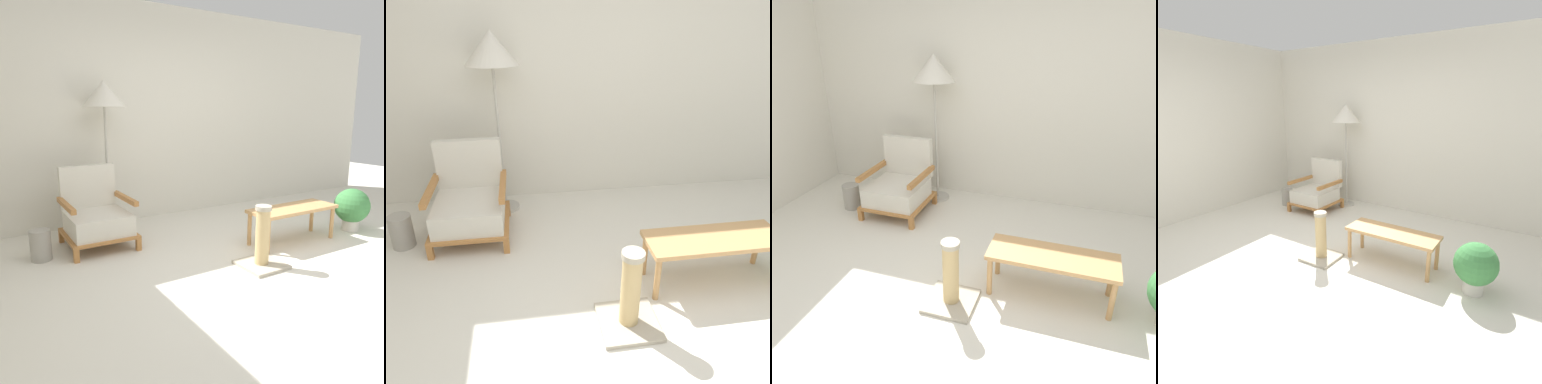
% 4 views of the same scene
% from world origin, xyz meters
% --- Properties ---
extents(ground_plane, '(14.00, 14.00, 0.00)m').
position_xyz_m(ground_plane, '(0.00, 0.00, 0.00)').
color(ground_plane, silver).
extents(wall_back, '(8.00, 0.06, 2.70)m').
position_xyz_m(wall_back, '(0.00, 2.48, 1.35)').
color(wall_back, silver).
rests_on(wall_back, ground_plane).
extents(armchair, '(0.68, 0.70, 0.82)m').
position_xyz_m(armchair, '(-1.08, 1.71, 0.31)').
color(armchair, '#B2753D').
rests_on(armchair, ground_plane).
extents(floor_lamp, '(0.48, 0.48, 1.73)m').
position_xyz_m(floor_lamp, '(-0.80, 2.16, 1.53)').
color(floor_lamp, '#B7B2A8').
rests_on(floor_lamp, ground_plane).
extents(coffee_table, '(1.02, 0.37, 0.39)m').
position_xyz_m(coffee_table, '(0.77, 0.74, 0.34)').
color(coffee_table, tan).
rests_on(coffee_table, ground_plane).
extents(vase, '(0.19, 0.19, 0.30)m').
position_xyz_m(vase, '(-1.67, 1.58, 0.15)').
color(vase, '#9E998E').
rests_on(vase, ground_plane).
extents(potted_plant, '(0.41, 0.41, 0.51)m').
position_xyz_m(potted_plant, '(1.66, 0.66, 0.29)').
color(potted_plant, beige).
rests_on(potted_plant, ground_plane).
extents(scratching_post, '(0.39, 0.39, 0.57)m').
position_xyz_m(scratching_post, '(0.04, 0.39, 0.21)').
color(scratching_post, '#B2A893').
rests_on(scratching_post, ground_plane).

